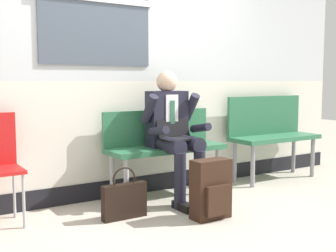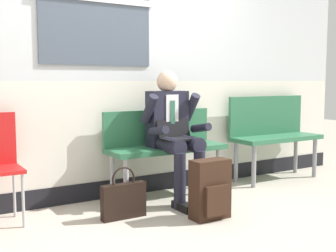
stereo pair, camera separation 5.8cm
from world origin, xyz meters
name	(u,v)px [view 2 (the right image)]	position (x,y,z in m)	size (l,w,h in m)	color
ground_plane	(172,212)	(0.00, 0.00, 0.00)	(18.00, 18.00, 0.00)	#B2A899
station_wall	(130,44)	(-0.01, 0.80, 1.55)	(5.90, 0.16, 3.11)	silver
bench_with_person	(164,143)	(0.23, 0.51, 0.55)	(1.22, 0.42, 0.88)	#2D6B47
bench_empty	(272,130)	(1.75, 0.52, 0.58)	(1.15, 0.42, 0.99)	#2D6B47
person_seated	(174,131)	(0.23, 0.32, 0.69)	(0.57, 0.70, 1.27)	#1E1E2D
backpack	(211,190)	(0.19, -0.33, 0.25)	(0.34, 0.21, 0.51)	#331E14
handbag	(124,200)	(-0.44, 0.07, 0.16)	(0.40, 0.08, 0.45)	black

